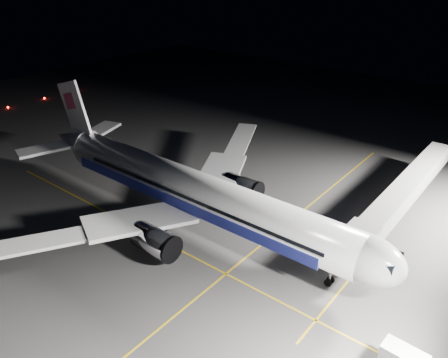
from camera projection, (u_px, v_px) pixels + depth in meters
The scene contains 10 objects.
ground at pixel (197, 224), 61.96m from camera, with size 200.00×200.00×0.00m, color #4C4C4F.
guide_line_main at pixel (255, 250), 56.42m from camera, with size 0.25×80.00×0.01m, color gold.
guide_line_cross at pixel (167, 243), 57.78m from camera, with size 70.00×0.25×0.01m, color gold.
guide_line_side at pixel (374, 249), 56.72m from camera, with size 0.25×40.00×0.01m, color gold.
airliner at pixel (190, 190), 60.20m from camera, with size 61.48×54.22×16.64m.
jet_bridge at pixel (402, 194), 60.24m from camera, with size 3.60×34.40×6.30m.
baggage_tug at pixel (212, 173), 74.95m from camera, with size 2.44×2.05×1.63m.
safety_cone_a at pixel (212, 201), 67.29m from camera, with size 0.34×0.34×0.52m, color #EE5E0A.
safety_cone_b at pixel (251, 207), 65.48m from camera, with size 0.46×0.46×0.69m, color #EE5E0A.
safety_cone_c at pixel (215, 180), 73.42m from camera, with size 0.44×0.44×0.66m, color #EE5E0A.
Camera 1 is at (35.54, -38.42, 33.99)m, focal length 35.00 mm.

